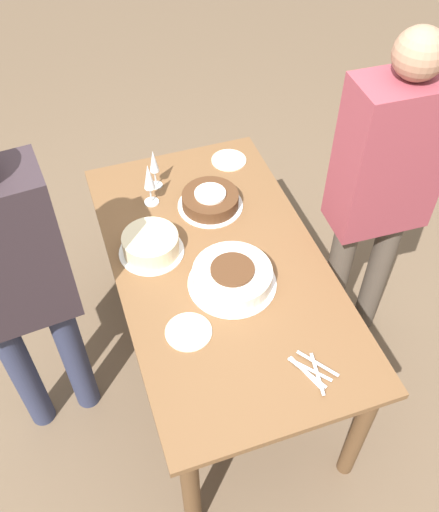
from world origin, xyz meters
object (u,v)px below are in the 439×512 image
cake_back_decorated (151,244)px  wine_glass_far (149,178)px  cake_front_chocolate (210,200)px  person_cutting (383,183)px  wine_glass_near (154,163)px  person_watching (13,280)px  cake_center_white (232,277)px

cake_back_decorated → wine_glass_far: size_ratio=1.27×
cake_front_chocolate → cake_back_decorated: (-0.19, 0.32, 0.01)m
person_cutting → wine_glass_near: bearing=-32.4°
cake_front_chocolate → person_watching: (-0.35, 0.86, 0.17)m
cake_back_decorated → person_cutting: bearing=-99.8°
cake_back_decorated → wine_glass_far: (0.30, -0.08, 0.10)m
wine_glass_near → person_watching: 0.87m
cake_center_white → cake_front_chocolate: size_ratio=1.21×
cake_front_chocolate → wine_glass_near: 0.31m
cake_front_chocolate → wine_glass_near: (0.21, 0.20, 0.10)m
cake_back_decorated → person_watching: (-0.16, 0.53, 0.16)m
cake_front_chocolate → wine_glass_far: 0.29m
cake_back_decorated → person_watching: bearing=106.9°
cake_center_white → wine_glass_far: bearing=18.3°
cake_back_decorated → person_cutting: (-0.17, -0.95, 0.20)m
cake_front_chocolate → wine_glass_near: size_ratio=1.46×
wine_glass_far → wine_glass_near: bearing=-24.8°
wine_glass_near → wine_glass_far: bearing=155.2°
wine_glass_near → wine_glass_far: wine_glass_far is taller
cake_center_white → cake_back_decorated: 0.38m
cake_front_chocolate → wine_glass_far: wine_glass_far is taller
wine_glass_far → person_cutting: bearing=-117.9°
cake_center_white → cake_back_decorated: same height
cake_front_chocolate → person_watching: 0.94m
cake_center_white → person_watching: bearing=82.1°
wine_glass_far → person_watching: size_ratio=0.14×
person_watching → cake_center_white: bearing=-13.3°
person_cutting → person_watching: size_ratio=1.04×
cake_center_white → wine_glass_far: 0.61m
person_watching → wine_glass_far: bearing=31.6°
cake_center_white → person_cutting: person_cutting is taller
wine_glass_near → cake_back_decorated: bearing=162.8°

